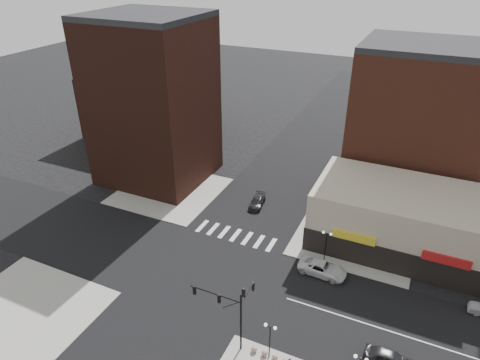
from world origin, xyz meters
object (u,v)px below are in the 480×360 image
at_px(street_lamp_ne, 326,239).
at_px(dark_sedan_east, 390,359).
at_px(traffic_signal, 233,305).
at_px(street_lamp_se_a, 270,333).
at_px(white_suv, 322,268).
at_px(dark_sedan_north, 257,202).

bearing_deg(street_lamp_ne, dark_sedan_east, -52.45).
bearing_deg(traffic_signal, street_lamp_se_a, -2.57).
distance_m(street_lamp_se_a, street_lamp_ne, 16.03).
xyz_separation_m(traffic_signal, white_suv, (5.16, 13.42, -4.18)).
height_order(traffic_signal, dark_sedan_north, traffic_signal).
height_order(street_lamp_ne, dark_sedan_east, street_lamp_ne).
distance_m(street_lamp_ne, white_suv, 3.50).
relative_size(traffic_signal, dark_sedan_north, 1.75).
relative_size(traffic_signal, street_lamp_ne, 1.87).
xyz_separation_m(street_lamp_se_a, street_lamp_ne, (1.00, 16.00, 0.00)).
xyz_separation_m(street_lamp_se_a, dark_sedan_north, (-11.37, 24.31, -2.65)).
xyz_separation_m(street_lamp_se_a, white_suv, (1.39, 13.58, -2.51)).
distance_m(traffic_signal, street_lamp_ne, 16.62).
height_order(street_lamp_ne, white_suv, street_lamp_ne).
bearing_deg(dark_sedan_east, traffic_signal, 104.93).
xyz_separation_m(white_suv, dark_sedan_east, (8.91, -9.69, 0.01)).
distance_m(traffic_signal, dark_sedan_east, 15.14).
height_order(traffic_signal, street_lamp_ne, traffic_signal).
bearing_deg(dark_sedan_north, street_lamp_se_a, -72.64).
height_order(dark_sedan_east, dark_sedan_north, dark_sedan_east).
distance_m(street_lamp_ne, dark_sedan_east, 15.47).
distance_m(street_lamp_se_a, dark_sedan_north, 26.97).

